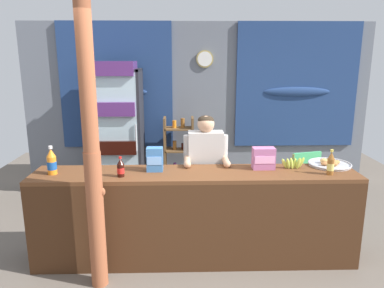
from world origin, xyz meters
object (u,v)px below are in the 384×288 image
Objects in this scene: shopkeeper at (206,164)px; snack_box_wafer at (264,158)px; stall_counter at (196,211)px; pastry_tray at (330,164)px; banana_bunch at (293,163)px; plastic_lawn_chair at (300,175)px; drink_fridge at (117,124)px; soda_bottle_iced_tea at (331,164)px; soda_bottle_cola at (121,168)px; timber_post at (92,158)px; snack_box_biscuit at (155,159)px; bottle_shelf_rack at (179,152)px; soda_bottle_orange_soda at (52,162)px.

shopkeeper is 6.48× the size of snack_box_wafer.
pastry_tray is at bearing 12.06° from stall_counter.
plastic_lawn_chair is at bearing 67.51° from banana_bunch.
pastry_tray is at bearing -33.80° from drink_fridge.
plastic_lawn_chair is 1.54m from soda_bottle_iced_tea.
shopkeeper reaches higher than soda_bottle_cola.
shopkeeper is (1.06, 0.86, -0.32)m from timber_post.
pastry_tray is at bearing 14.95° from timber_post.
pastry_tray reaches higher than stall_counter.
snack_box_wafer reaches higher than pastry_tray.
drink_fridge reaches higher than banana_bunch.
soda_bottle_iced_tea reaches higher than snack_box_biscuit.
soda_bottle_cola is at bearing -179.59° from stall_counter.
drink_fridge is at bearing 146.20° from pastry_tray.
bottle_shelf_rack is at bearing 153.85° from plastic_lawn_chair.
soda_bottle_orange_soda is 1.18× the size of snack_box_biscuit.
bottle_shelf_rack is 4.80× the size of snack_box_biscuit.
snack_box_biscuit is (-0.23, -2.08, 0.47)m from bottle_shelf_rack.
pastry_tray is (1.66, -1.94, 0.37)m from bottle_shelf_rack.
snack_box_biscuit is (-1.95, -1.24, 0.60)m from plastic_lawn_chair.
soda_bottle_orange_soda is (-0.51, 0.42, -0.16)m from timber_post.
banana_bunch is at bearing 15.45° from timber_post.
soda_bottle_iced_tea reaches higher than plastic_lawn_chair.
soda_bottle_orange_soda is (-1.44, 0.10, 0.50)m from stall_counter.
plastic_lawn_chair is 2.39m from snack_box_biscuit.
snack_box_biscuit is at bearing -177.93° from snack_box_wafer.
snack_box_wafer reaches higher than banana_bunch.
soda_bottle_cola is 0.89× the size of snack_box_wafer.
soda_bottle_iced_tea is (2.79, -0.09, -0.01)m from soda_bottle_orange_soda.
drink_fridge is 10.11× the size of soda_bottle_cola.
snack_box_biscuit reaches higher than bottle_shelf_rack.
pastry_tray is (0.12, 0.31, -0.09)m from soda_bottle_iced_tea.
timber_post is at bearing -135.65° from snack_box_biscuit.
timber_post reaches higher than shopkeeper.
snack_box_wafer is at bearing -172.55° from pastry_tray.
shopkeeper is (-1.40, -0.88, 0.44)m from plastic_lawn_chair.
soda_bottle_orange_soda reaches higher than bottle_shelf_rack.
snack_box_biscuit is at bearing 157.27° from stall_counter.
snack_box_wafer is at bearing -124.19° from plastic_lawn_chair.
timber_post is at bearing -160.66° from stall_counter.
shopkeeper is at bearing 151.80° from snack_box_wafer.
soda_bottle_cola is at bearing -172.86° from banana_bunch.
pastry_tray is (2.21, 0.32, -0.07)m from soda_bottle_cola.
snack_box_biscuit is 0.92× the size of banana_bunch.
bottle_shelf_rack reaches higher than pastry_tray.
drink_fridge is 2.59m from snack_box_wafer.
shopkeeper reaches higher than snack_box_biscuit.
timber_post is 1.74m from snack_box_wafer.
banana_bunch is (2.16, -1.83, -0.10)m from drink_fridge.
stall_counter is 2.39m from drink_fridge.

